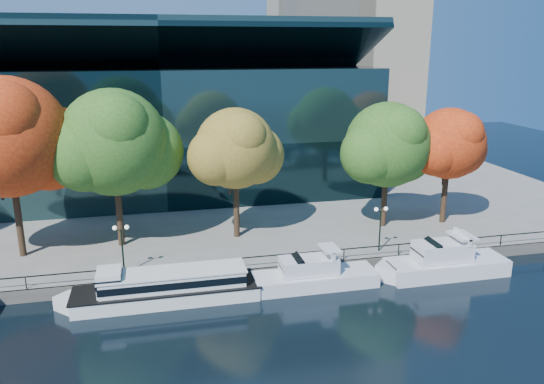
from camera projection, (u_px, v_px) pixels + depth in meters
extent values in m
plane|color=black|center=(233.00, 300.00, 39.88)|extent=(160.00, 160.00, 0.00)
cube|color=slate|center=(193.00, 178.00, 74.03)|extent=(90.00, 67.00, 1.00)
cube|color=#47443F|center=(227.00, 277.00, 42.61)|extent=(90.00, 0.25, 1.00)
cube|color=black|center=(226.00, 259.00, 42.41)|extent=(88.20, 0.08, 0.08)
cube|color=black|center=(226.00, 265.00, 42.54)|extent=(0.07, 0.07, 0.90)
cube|color=black|center=(162.00, 131.00, 66.94)|extent=(50.00, 24.00, 16.00)
cube|color=black|center=(158.00, 54.00, 60.63)|extent=(50.00, 17.14, 7.86)
cube|color=silver|center=(167.00, 294.00, 39.63)|extent=(13.53, 3.29, 1.06)
cube|color=black|center=(167.00, 287.00, 39.48)|extent=(13.80, 3.35, 0.12)
cube|color=silver|center=(72.00, 304.00, 38.19)|extent=(2.72, 2.72, 1.06)
cube|color=silver|center=(173.00, 279.00, 39.42)|extent=(10.56, 2.69, 1.16)
cube|color=black|center=(173.00, 279.00, 39.41)|extent=(10.69, 2.76, 0.53)
cube|color=silver|center=(173.00, 272.00, 39.25)|extent=(10.83, 2.83, 0.10)
cube|color=silver|center=(110.00, 282.00, 38.38)|extent=(1.74, 2.30, 1.74)
cube|color=black|center=(109.00, 279.00, 38.32)|extent=(1.79, 2.37, 0.68)
cube|color=silver|center=(314.00, 280.00, 41.99)|extent=(9.97, 2.85, 1.14)
cube|color=silver|center=(253.00, 286.00, 40.93)|extent=(2.18, 2.18, 1.14)
cube|color=silver|center=(315.00, 273.00, 41.83)|extent=(9.77, 2.79, 0.08)
cube|color=silver|center=(309.00, 265.00, 41.54)|extent=(4.49, 2.14, 1.23)
cube|color=black|center=(293.00, 266.00, 41.24)|extent=(1.96, 2.05, 1.56)
cube|color=silver|center=(330.00, 253.00, 41.66)|extent=(0.24, 2.22, 0.76)
cube|color=silver|center=(330.00, 248.00, 41.56)|extent=(1.33, 2.22, 0.14)
cube|color=silver|center=(446.00, 267.00, 44.06)|extent=(10.14, 3.15, 1.35)
cube|color=silver|center=(390.00, 273.00, 42.98)|extent=(2.48, 2.48, 1.35)
cube|color=silver|center=(447.00, 259.00, 43.87)|extent=(9.93, 3.09, 0.09)
cube|color=silver|center=(442.00, 251.00, 43.54)|extent=(4.56, 2.37, 1.46)
cube|color=black|center=(428.00, 251.00, 43.23)|extent=(2.06, 2.27, 1.70)
cube|color=silver|center=(462.00, 237.00, 43.62)|extent=(0.28, 2.46, 0.90)
cube|color=silver|center=(462.00, 236.00, 43.59)|extent=(1.58, 2.46, 0.17)
cylinder|color=black|center=(17.00, 210.00, 44.61)|extent=(0.56, 0.56, 8.25)
cylinder|color=black|center=(19.00, 172.00, 44.03)|extent=(1.28, 1.95, 4.11)
cylinder|color=black|center=(7.00, 177.00, 43.45)|extent=(1.17, 1.33, 3.68)
sphere|color=#A01D0C|center=(8.00, 137.00, 42.95)|extent=(9.89, 9.89, 9.89)
sphere|color=#A01D0C|center=(48.00, 147.00, 45.25)|extent=(7.41, 7.41, 7.41)
sphere|color=#A01D0C|center=(5.00, 119.00, 40.73)|extent=(5.93, 5.93, 5.93)
cylinder|color=black|center=(119.00, 205.00, 47.14)|extent=(0.56, 0.56, 7.54)
cylinder|color=black|center=(122.00, 172.00, 46.64)|extent=(1.20, 1.81, 3.77)
cylinder|color=black|center=(111.00, 177.00, 46.05)|extent=(1.10, 1.24, 3.37)
sphere|color=#28561A|center=(114.00, 142.00, 45.62)|extent=(9.27, 9.27, 9.27)
sphere|color=#28561A|center=(145.00, 151.00, 47.79)|extent=(6.96, 6.96, 6.96)
sphere|color=#28561A|center=(85.00, 153.00, 44.44)|extent=(6.49, 6.49, 6.49)
sphere|color=#28561A|center=(117.00, 126.00, 43.54)|extent=(5.56, 5.56, 5.56)
cylinder|color=black|center=(236.00, 202.00, 49.41)|extent=(0.56, 0.56, 6.77)
cylinder|color=black|center=(241.00, 174.00, 48.99)|extent=(1.11, 1.66, 3.40)
cylinder|color=black|center=(232.00, 178.00, 48.39)|extent=(1.02, 1.15, 3.03)
sphere|color=brown|center=(235.00, 148.00, 48.05)|extent=(7.38, 7.38, 7.38)
sphere|color=brown|center=(255.00, 155.00, 49.77)|extent=(5.54, 5.54, 5.54)
sphere|color=brown|center=(216.00, 157.00, 47.11)|extent=(5.17, 5.17, 5.17)
sphere|color=brown|center=(242.00, 137.00, 46.39)|extent=(4.43, 4.43, 4.43)
cylinder|color=black|center=(385.00, 194.00, 52.38)|extent=(0.56, 0.56, 6.58)
cylinder|color=black|center=(390.00, 168.00, 51.98)|extent=(1.09, 1.62, 3.31)
cylinder|color=black|center=(383.00, 172.00, 51.38)|extent=(1.00, 1.13, 2.95)
sphere|color=#28561A|center=(387.00, 145.00, 51.06)|extent=(8.25, 8.25, 8.25)
sphere|color=#28561A|center=(403.00, 152.00, 52.98)|extent=(6.18, 6.18, 6.18)
sphere|color=#28561A|center=(371.00, 154.00, 50.01)|extent=(5.77, 5.77, 5.77)
sphere|color=#28561A|center=(400.00, 132.00, 49.21)|extent=(4.95, 4.95, 4.95)
cylinder|color=black|center=(445.00, 191.00, 53.52)|extent=(0.56, 0.56, 6.51)
cylinder|color=black|center=(450.00, 166.00, 53.13)|extent=(1.08, 1.61, 3.27)
cylinder|color=black|center=(445.00, 170.00, 52.53)|extent=(0.99, 1.12, 2.92)
sphere|color=#A01D0C|center=(449.00, 143.00, 52.21)|extent=(7.04, 7.04, 7.04)
sphere|color=#A01D0C|center=(460.00, 149.00, 53.85)|extent=(5.28, 5.28, 5.28)
sphere|color=#A01D0C|center=(436.00, 151.00, 51.32)|extent=(4.93, 4.93, 4.93)
sphere|color=#A01D0C|center=(461.00, 133.00, 50.63)|extent=(4.22, 4.22, 4.22)
cylinder|color=black|center=(123.00, 252.00, 41.65)|extent=(0.14, 0.14, 3.60)
cube|color=black|center=(121.00, 230.00, 41.15)|extent=(0.90, 0.06, 0.06)
sphere|color=white|center=(115.00, 228.00, 41.00)|extent=(0.36, 0.36, 0.36)
sphere|color=white|center=(127.00, 227.00, 41.19)|extent=(0.36, 0.36, 0.36)
cylinder|color=black|center=(380.00, 231.00, 46.28)|extent=(0.14, 0.14, 3.60)
cube|color=black|center=(381.00, 211.00, 45.78)|extent=(0.90, 0.06, 0.06)
sphere|color=white|center=(376.00, 209.00, 45.63)|extent=(0.36, 0.36, 0.36)
sphere|color=white|center=(386.00, 209.00, 45.83)|extent=(0.36, 0.36, 0.36)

